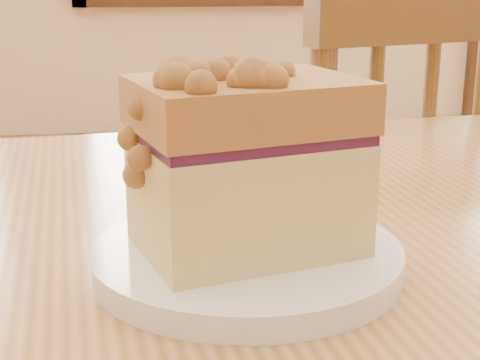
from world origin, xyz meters
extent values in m
cube|color=#BD8249|center=(0.03, 0.22, 0.73)|extent=(1.14, 0.82, 0.04)
cube|color=brown|center=(0.12, 0.81, 0.44)|extent=(0.51, 0.51, 0.04)
cylinder|color=brown|center=(0.23, 1.02, 0.20)|extent=(0.04, 0.04, 0.42)
cylinder|color=brown|center=(0.01, 0.59, 0.67)|extent=(0.04, 0.04, 0.45)
cube|color=brown|center=(0.17, 0.64, 0.87)|extent=(0.37, 0.15, 0.06)
cylinder|color=brown|center=(0.25, 0.66, 0.66)|extent=(0.02, 0.02, 0.39)
cylinder|color=brown|center=(0.17, 0.64, 0.66)|extent=(0.02, 0.02, 0.39)
cylinder|color=brown|center=(0.09, 0.61, 0.66)|extent=(0.02, 0.02, 0.39)
cylinder|color=white|center=(-0.15, 0.14, 0.76)|extent=(0.20, 0.20, 0.02)
cylinder|color=white|center=(-0.15, 0.14, 0.75)|extent=(0.13, 0.13, 0.01)
cube|color=tan|center=(-0.15, 0.14, 0.80)|extent=(0.15, 0.13, 0.07)
cube|color=#3D112E|center=(-0.15, 0.14, 0.84)|extent=(0.15, 0.13, 0.01)
cube|color=#9C6731|center=(-0.15, 0.14, 0.86)|extent=(0.15, 0.13, 0.03)
sphere|color=#9C6731|center=(-0.15, 0.16, 0.87)|extent=(0.01, 0.01, 0.01)
sphere|color=#9C6731|center=(-0.15, 0.14, 0.88)|extent=(0.02, 0.02, 0.02)
sphere|color=#9C6731|center=(-0.20, 0.15, 0.88)|extent=(0.02, 0.02, 0.02)
sphere|color=#9C6731|center=(-0.14, 0.18, 0.87)|extent=(0.01, 0.01, 0.01)
sphere|color=#9C6731|center=(-0.11, 0.14, 0.88)|extent=(0.02, 0.02, 0.02)
sphere|color=#9C6731|center=(-0.11, 0.13, 0.87)|extent=(0.02, 0.02, 0.02)
sphere|color=#9C6731|center=(-0.20, 0.09, 0.88)|extent=(0.02, 0.02, 0.02)
sphere|color=#9C6731|center=(-0.12, 0.18, 0.88)|extent=(0.02, 0.02, 0.02)
sphere|color=#9C6731|center=(-0.16, 0.17, 0.88)|extent=(0.02, 0.02, 0.02)
sphere|color=#9C6731|center=(-0.10, 0.11, 0.88)|extent=(0.02, 0.02, 0.02)
sphere|color=#9C6731|center=(-0.18, 0.15, 0.88)|extent=(0.02, 0.02, 0.02)
sphere|color=#9C6731|center=(-0.15, 0.14, 0.88)|extent=(0.02, 0.02, 0.02)
sphere|color=#9C6731|center=(-0.13, 0.13, 0.88)|extent=(0.02, 0.02, 0.02)
sphere|color=#9C6731|center=(-0.11, 0.15, 0.87)|extent=(0.01, 0.01, 0.01)
sphere|color=#9C6731|center=(-0.11, 0.17, 0.88)|extent=(0.02, 0.02, 0.02)
sphere|color=#9C6731|center=(-0.17, 0.14, 0.87)|extent=(0.02, 0.02, 0.02)
sphere|color=#9C6731|center=(-0.22, 0.14, 0.83)|extent=(0.01, 0.01, 0.01)
sphere|color=#9C6731|center=(-0.22, 0.13, 0.83)|extent=(0.01, 0.01, 0.01)
sphere|color=#9C6731|center=(-0.22, 0.14, 0.85)|extent=(0.02, 0.02, 0.02)
sphere|color=#9C6731|center=(-0.21, 0.09, 0.87)|extent=(0.01, 0.01, 0.01)
camera|label=1|loc=(-0.21, -0.29, 0.94)|focal=55.00mm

